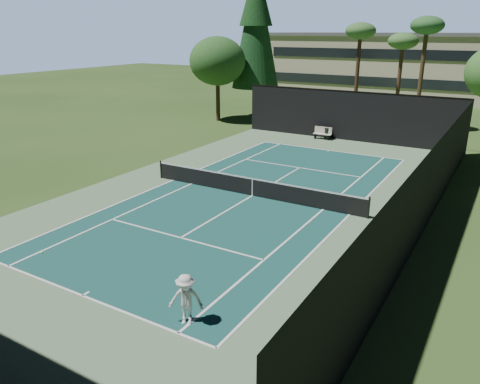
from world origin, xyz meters
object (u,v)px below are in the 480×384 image
Objects in this scene: tennis_ball_d at (195,163)px; park_bench at (323,133)px; tennis_ball_b at (217,178)px; player at (186,299)px; tennis_ball_c at (301,195)px; tennis_ball_a at (42,253)px; trash_bin at (327,133)px; tennis_net at (252,186)px.

tennis_ball_d is 12.48m from park_bench.
tennis_ball_b is at bearing -33.85° from tennis_ball_d.
tennis_ball_d reaches higher than tennis_ball_b.
tennis_ball_c is at bearing 73.29° from player.
tennis_ball_a is 14.51m from tennis_ball_d.
tennis_ball_c is 14.72m from trash_bin.
park_bench is (-1.88, 15.34, -0.01)m from tennis_net.
tennis_ball_d reaches higher than tennis_ball_c.
trash_bin is at bearing 67.12° from tennis_ball_d.
tennis_net is 15.46m from park_bench.
tennis_net is at bearing 85.18° from player.
tennis_net reaches higher than tennis_ball_c.
player is at bearing -5.90° from tennis_ball_a.
tennis_net reaches higher than tennis_ball_d.
park_bench is 1.59× the size of trash_bin.
player is 1.77× the size of trash_bin.
park_bench is (2.05, 25.83, 0.51)m from tennis_ball_a.
trash_bin is at bearing 42.65° from park_bench.
tennis_ball_c reaches higher than tennis_ball_b.
tennis_ball_a is 1.07× the size of tennis_ball_c.
park_bench is (-4.18, 13.91, 0.51)m from tennis_ball_c.
player is 18.45m from tennis_ball_d.
tennis_ball_b is at bearing 177.86° from tennis_ball_c.
park_bench is at bearing 106.72° from tennis_ball_c.
player is 12.87m from tennis_ball_c.
trash_bin is at bearing 95.77° from tennis_net.
tennis_ball_c is (-1.71, 12.73, -0.80)m from player.
player is at bearing -60.30° from tennis_ball_b.
tennis_ball_b is at bearing 87.37° from tennis_ball_a.
trash_bin reaches higher than tennis_ball_d.
tennis_net is 7.71× the size of player.
tennis_ball_b is 0.84× the size of tennis_ball_d.
park_bench is (1.49, 13.70, 0.51)m from tennis_ball_b.
tennis_ball_a is 0.96× the size of tennis_ball_d.
tennis_ball_a is 0.05× the size of park_bench.
park_bench is 0.41m from trash_bin.
player is 27.29m from park_bench.
player is at bearing -77.54° from park_bench.
park_bench is at bearing 67.90° from tennis_ball_d.
player reaches higher than trash_bin.
park_bench reaches higher than tennis_ball_c.
tennis_ball_a is at bearing -92.63° from tennis_ball_b.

